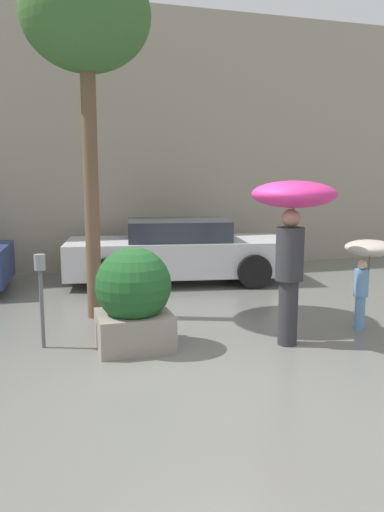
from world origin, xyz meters
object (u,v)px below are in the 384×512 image
Objects in this scene: person_adult at (293,215)px; person_child at (368,257)px; parked_car_near at (178,252)px; street_tree at (86,21)px; parking_meter at (41,281)px; planter_box at (134,298)px.

person_adult reaches higher than person_child.
parked_car_near is 4.82m from street_tree.
planter_box is at bearing -16.30° from parking_meter.
parking_meter is (-1.13, 0.33, 0.22)m from planter_box.
street_tree is at bearing 148.56° from parked_car_near.
person_child is 5.26m from street_tree.
planter_box is 4.20m from parked_car_near.
parking_meter is at bearing 151.52° from parked_car_near.
person_adult is 4.09m from street_tree.
planter_box reaches higher than parking_meter.
parking_meter is (-2.74, -3.55, 0.26)m from parked_car_near.
person_adult is (2.02, -0.35, 1.03)m from planter_box.
planter_box is 1.07× the size of parking_meter.
street_tree is (-2.37, 1.95, 2.70)m from person_adult.
person_child reaches higher than parking_meter.
street_tree is 3.82m from parking_meter.
planter_box is at bearing 118.45° from person_adult.
parked_car_near is 3.94× the size of parking_meter.
person_adult is at bearing -12.19° from parking_meter.
planter_box is 0.61× the size of person_adult.
person_child is 4.41m from parked_car_near.
street_tree is (-0.35, 1.59, 3.74)m from planter_box.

